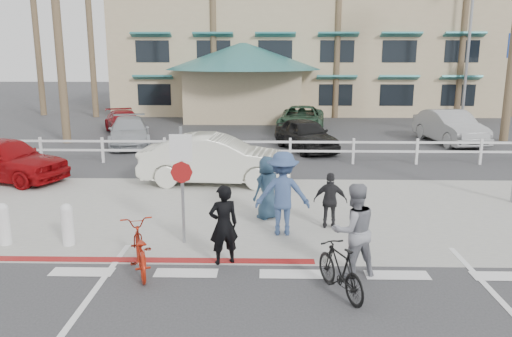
{
  "coord_description": "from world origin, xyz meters",
  "views": [
    {
      "loc": [
        -0.46,
        -8.18,
        4.07
      ],
      "look_at": [
        -0.73,
        3.09,
        1.5
      ],
      "focal_mm": 35.0,
      "sensor_mm": 36.0,
      "label": 1
    }
  ],
  "objects_px": {
    "bike_red": "(139,248)",
    "bike_black": "(340,270)",
    "car_white_sedan": "(216,160)",
    "sign_post": "(182,180)",
    "car_red_compact": "(5,159)"
  },
  "relations": [
    {
      "from": "bike_red",
      "to": "bike_black",
      "type": "height_order",
      "value": "bike_red"
    },
    {
      "from": "bike_red",
      "to": "car_white_sedan",
      "type": "bearing_deg",
      "value": -115.64
    },
    {
      "from": "sign_post",
      "to": "car_red_compact",
      "type": "height_order",
      "value": "sign_post"
    },
    {
      "from": "car_white_sedan",
      "to": "car_red_compact",
      "type": "height_order",
      "value": "car_white_sedan"
    },
    {
      "from": "car_white_sedan",
      "to": "car_red_compact",
      "type": "relative_size",
      "value": 1.11
    },
    {
      "from": "sign_post",
      "to": "bike_black",
      "type": "height_order",
      "value": "sign_post"
    },
    {
      "from": "sign_post",
      "to": "car_red_compact",
      "type": "bearing_deg",
      "value": 141.32
    },
    {
      "from": "bike_red",
      "to": "car_red_compact",
      "type": "xyz_separation_m",
      "value": [
        -6.2,
        6.94,
        0.27
      ]
    },
    {
      "from": "sign_post",
      "to": "car_white_sedan",
      "type": "distance_m",
      "value": 5.3
    },
    {
      "from": "bike_black",
      "to": "car_red_compact",
      "type": "xyz_separation_m",
      "value": [
        -9.91,
        7.82,
        0.28
      ]
    },
    {
      "from": "car_white_sedan",
      "to": "bike_red",
      "type": "bearing_deg",
      "value": 176.6
    },
    {
      "from": "sign_post",
      "to": "car_red_compact",
      "type": "distance_m",
      "value": 8.75
    },
    {
      "from": "bike_red",
      "to": "bike_black",
      "type": "xyz_separation_m",
      "value": [
        3.71,
        -0.88,
        -0.0
      ]
    },
    {
      "from": "sign_post",
      "to": "car_red_compact",
      "type": "relative_size",
      "value": 0.67
    },
    {
      "from": "sign_post",
      "to": "car_red_compact",
      "type": "xyz_separation_m",
      "value": [
        -6.81,
        5.45,
        -0.71
      ]
    }
  ]
}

